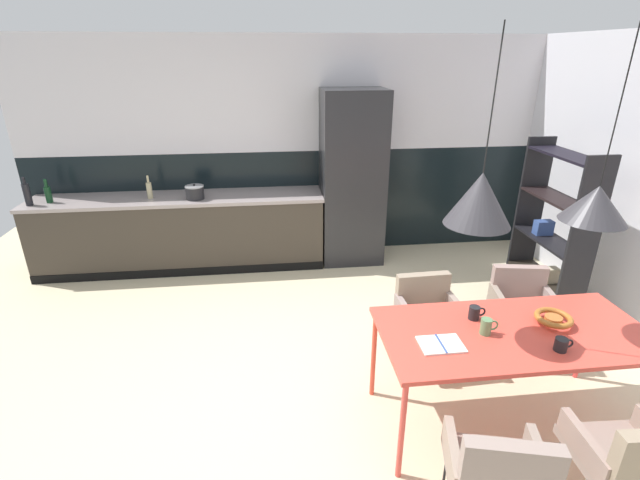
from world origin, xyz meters
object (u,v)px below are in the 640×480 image
object	(u,v)px
mug_short_terracotta	(475,313)
pendant_lamp_over_table_far	(596,204)
refrigerator_column	(352,179)
dining_table	(514,337)
bottle_vinegar_dark	(48,194)
bottle_oil_tall	(149,190)
armchair_by_stool	(522,300)
open_shelf_unit	(553,227)
fruit_bowl	(553,318)
pendant_lamp_over_table_near	(480,199)
mug_white_ceramic	(487,326)
open_book	(441,344)
armchair_head_of_table	(634,457)
bottle_spice_small	(27,194)
armchair_far_side	(427,308)
cooking_pot	(195,192)
mug_glass_clear	(562,345)
armchair_facing_counter	(500,472)

from	to	relation	value
mug_short_terracotta	pendant_lamp_over_table_far	size ratio (longest dim) A/B	0.11
refrigerator_column	dining_table	bearing A→B (deg)	-78.96
bottle_vinegar_dark	pendant_lamp_over_table_far	bearing A→B (deg)	-32.89
refrigerator_column	bottle_oil_tall	bearing A→B (deg)	-179.33
armchair_by_stool	open_shelf_unit	size ratio (longest dim) A/B	0.45
fruit_bowl	mug_short_terracotta	xyz separation A→B (m)	(-0.50, 0.12, 0.00)
pendant_lamp_over_table_near	pendant_lamp_over_table_far	world-z (taller)	same
mug_white_ceramic	pendant_lamp_over_table_near	distance (m)	0.86
pendant_lamp_over_table_far	open_book	bearing A→B (deg)	-173.90
armchair_head_of_table	open_book	xyz separation A→B (m)	(-0.79, 0.73, 0.24)
bottle_spice_small	mug_short_terracotta	bearing A→B (deg)	-32.84
open_book	bottle_spice_small	bearing A→B (deg)	142.11
mug_white_ceramic	open_shelf_unit	bearing A→B (deg)	47.47
fruit_bowl	open_book	xyz separation A→B (m)	(-0.83, -0.14, -0.04)
armchair_far_side	mug_short_terracotta	world-z (taller)	mug_short_terracotta
mug_short_terracotta	open_book	bearing A→B (deg)	-141.50
pendant_lamp_over_table_far	bottle_vinegar_dark	bearing A→B (deg)	147.11
refrigerator_column	armchair_head_of_table	world-z (taller)	refrigerator_column
armchair_head_of_table	dining_table	bearing A→B (deg)	109.43
mug_white_ceramic	cooking_pot	size ratio (longest dim) A/B	0.57
refrigerator_column	bottle_oil_tall	size ratio (longest dim) A/B	7.72
open_book	mug_short_terracotta	bearing A→B (deg)	38.50
refrigerator_column	bottle_vinegar_dark	xyz separation A→B (m)	(-3.45, -0.06, -0.04)
refrigerator_column	pendant_lamp_over_table_far	world-z (taller)	pendant_lamp_over_table_far
open_shelf_unit	cooking_pot	bearing A→B (deg)	-108.15
mug_glass_clear	open_book	bearing A→B (deg)	169.16
mug_short_terracotta	bottle_spice_small	world-z (taller)	bottle_spice_small
armchair_facing_counter	mug_glass_clear	distance (m)	0.92
armchair_facing_counter	armchair_by_stool	size ratio (longest dim) A/B	1.08
dining_table	fruit_bowl	bearing A→B (deg)	9.37
refrigerator_column	dining_table	distance (m)	2.96
armchair_head_of_table	pendant_lamp_over_table_near	bearing A→B (deg)	127.58
fruit_bowl	mug_white_ceramic	world-z (taller)	mug_white_ceramic
dining_table	pendant_lamp_over_table_near	xyz separation A→B (m)	(-0.35, 0.04, 0.95)
dining_table	fruit_bowl	world-z (taller)	fruit_bowl
fruit_bowl	pendant_lamp_over_table_near	bearing A→B (deg)	-179.50
armchair_facing_counter	bottle_spice_small	distance (m)	5.17
pendant_lamp_over_table_near	fruit_bowl	bearing A→B (deg)	0.50
armchair_by_stool	mug_white_ceramic	distance (m)	1.15
armchair_far_side	pendant_lamp_over_table_far	distance (m)	1.53
mug_white_ceramic	pendant_lamp_over_table_far	size ratio (longest dim) A/B	0.11
open_shelf_unit	fruit_bowl	bearing A→B (deg)	-31.94
armchair_head_of_table	bottle_spice_small	bearing A→B (deg)	144.28
fruit_bowl	bottle_vinegar_dark	distance (m)	5.13
armchair_facing_counter	refrigerator_column	bearing A→B (deg)	105.48
refrigerator_column	cooking_pot	bearing A→B (deg)	-176.54
fruit_bowl	mug_glass_clear	size ratio (longest dim) A/B	2.06
dining_table	open_shelf_unit	world-z (taller)	open_shelf_unit
fruit_bowl	cooking_pot	xyz separation A→B (m)	(-2.70, 2.73, 0.17)
fruit_bowl	bottle_oil_tall	distance (m)	4.28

